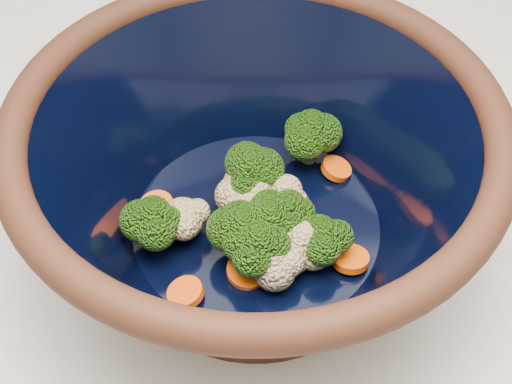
{
  "coord_description": "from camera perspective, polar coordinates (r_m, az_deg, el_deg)",
  "views": [
    {
      "loc": [
        -0.05,
        -0.44,
        1.37
      ],
      "look_at": [
        -0.02,
        -0.09,
        0.97
      ],
      "focal_mm": 50.0,
      "sensor_mm": 36.0,
      "label": 1
    }
  ],
  "objects": [
    {
      "name": "mixing_bowl",
      "position": [
        0.52,
        0.0,
        1.08
      ],
      "size": [
        0.35,
        0.35,
        0.15
      ],
      "rotation": [
        0.0,
        0.0,
        -0.01
      ],
      "color": "black",
      "rests_on": "counter"
    },
    {
      "name": "vegetable_pile",
      "position": [
        0.53,
        0.26,
        -1.58
      ],
      "size": [
        0.18,
        0.17,
        0.05
      ],
      "color": "#608442",
      "rests_on": "mixing_bowl"
    }
  ]
}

